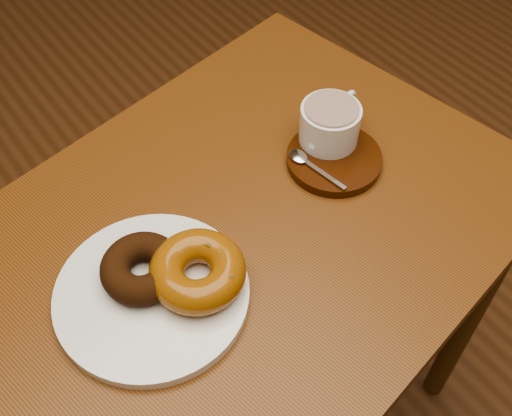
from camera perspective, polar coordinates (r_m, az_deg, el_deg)
cafe_table at (r=0.99m, az=-0.93°, el=-5.63°), size 0.89×0.73×0.75m
donut_plate at (r=0.83m, az=-9.23°, el=-7.58°), size 0.26×0.26×0.02m
donut_cinnamon at (r=0.82m, az=-10.11°, el=-5.28°), size 0.13×0.13×0.04m
donut_caramel at (r=0.80m, az=-5.22°, el=-5.60°), size 0.14×0.14×0.05m
saucer at (r=0.97m, az=6.96°, el=4.34°), size 0.18×0.18×0.02m
coffee_cup at (r=0.96m, az=6.63°, el=7.54°), size 0.12×0.09×0.06m
teaspoon at (r=0.95m, az=4.22°, el=4.31°), size 0.03×0.11×0.01m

